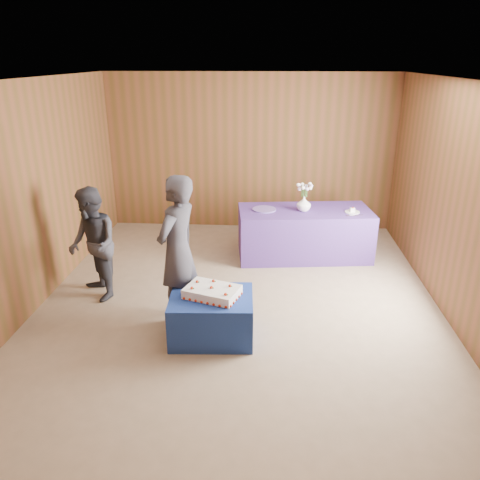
# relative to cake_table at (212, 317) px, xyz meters

# --- Properties ---
(ground) EXTENTS (6.00, 6.00, 0.00)m
(ground) POSITION_rel_cake_table_xyz_m (0.25, 0.71, -0.25)
(ground) COLOR gray
(ground) RESTS_ON ground
(room_shell) EXTENTS (5.04, 6.04, 2.72)m
(room_shell) POSITION_rel_cake_table_xyz_m (0.25, 0.71, 1.55)
(room_shell) COLOR brown
(room_shell) RESTS_ON ground
(cake_table) EXTENTS (0.94, 0.75, 0.50)m
(cake_table) POSITION_rel_cake_table_xyz_m (0.00, 0.00, 0.00)
(cake_table) COLOR #1B3196
(cake_table) RESTS_ON ground
(serving_table) EXTENTS (2.09, 1.11, 0.75)m
(serving_table) POSITION_rel_cake_table_xyz_m (1.16, 2.37, 0.12)
(serving_table) COLOR #492F82
(serving_table) RESTS_ON ground
(sheet_cake) EXTENTS (0.68, 0.56, 0.14)m
(sheet_cake) POSITION_rel_cake_table_xyz_m (0.01, 0.01, 0.30)
(sheet_cake) COLOR white
(sheet_cake) RESTS_ON cake_table
(vase) EXTENTS (0.25, 0.25, 0.22)m
(vase) POSITION_rel_cake_table_xyz_m (1.13, 2.33, 0.61)
(vase) COLOR white
(vase) RESTS_ON serving_table
(flower_spray) EXTENTS (0.25, 0.24, 0.19)m
(flower_spray) POSITION_rel_cake_table_xyz_m (1.13, 2.33, 0.88)
(flower_spray) COLOR #356E2C
(flower_spray) RESTS_ON vase
(platter) EXTENTS (0.40, 0.40, 0.02)m
(platter) POSITION_rel_cake_table_xyz_m (0.53, 2.33, 0.51)
(platter) COLOR #6B54A8
(platter) RESTS_ON serving_table
(plate) EXTENTS (0.26, 0.26, 0.01)m
(plate) POSITION_rel_cake_table_xyz_m (1.85, 2.30, 0.51)
(plate) COLOR white
(plate) RESTS_ON serving_table
(cake_slice) EXTENTS (0.07, 0.06, 0.08)m
(cake_slice) POSITION_rel_cake_table_xyz_m (1.85, 2.30, 0.54)
(cake_slice) COLOR white
(cake_slice) RESTS_ON plate
(knife) EXTENTS (0.26, 0.08, 0.00)m
(knife) POSITION_rel_cake_table_xyz_m (1.86, 2.15, 0.50)
(knife) COLOR #B3B3B8
(knife) RESTS_ON serving_table
(guest_left) EXTENTS (0.63, 0.75, 1.75)m
(guest_left) POSITION_rel_cake_table_xyz_m (-0.42, 0.37, 0.63)
(guest_left) COLOR #33323B
(guest_left) RESTS_ON ground
(guest_right) EXTENTS (0.87, 0.90, 1.46)m
(guest_right) POSITION_rel_cake_table_xyz_m (-1.59, 0.83, 0.48)
(guest_right) COLOR #32333C
(guest_right) RESTS_ON ground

